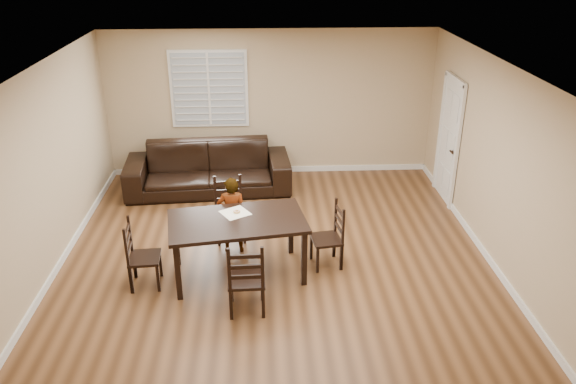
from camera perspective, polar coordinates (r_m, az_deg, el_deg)
The scene contains 11 objects.
ground at distance 7.78m, azimuth -1.21°, elevation -7.82°, with size 7.00×7.00×0.00m, color brown.
room at distance 7.15m, azimuth -1.09°, elevation 5.27°, with size 6.04×7.04×2.72m.
dining_table at distance 7.34m, azimuth -5.18°, elevation -3.42°, with size 1.89×1.25×0.83m.
chair_near at distance 8.46m, azimuth -6.01°, elevation -1.76°, with size 0.49×0.46×0.96m.
chair_far at distance 6.70m, azimuth -4.24°, elevation -9.31°, with size 0.45×0.42×0.98m.
chair_left at distance 7.50m, azimuth -15.23°, elevation -6.39°, with size 0.42×0.44×0.93m.
chair_right at distance 7.72m, azimuth 4.71°, elevation -4.59°, with size 0.45×0.47×0.92m.
child at distance 7.98m, azimuth -5.70°, elevation -2.35°, with size 0.42×0.27×1.15m, color gray.
napkin at distance 7.47m, azimuth -5.39°, elevation -2.12°, with size 0.33×0.33×0.00m, color white.
donut at distance 7.46m, azimuth -5.23°, elevation -1.97°, with size 0.09×0.09×0.03m.
sofa at distance 10.05m, azimuth -8.10°, elevation 2.42°, with size 2.86×1.12×0.84m, color black.
Camera 1 is at (-0.15, -6.57, 4.18)m, focal length 35.00 mm.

